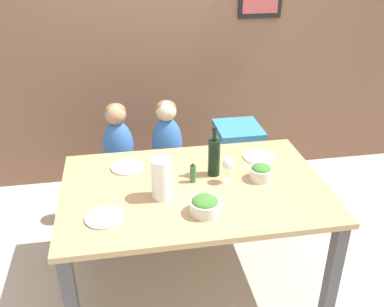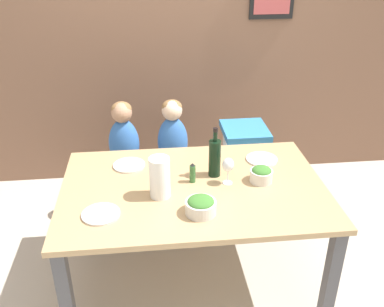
{
  "view_description": "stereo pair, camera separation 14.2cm",
  "coord_description": "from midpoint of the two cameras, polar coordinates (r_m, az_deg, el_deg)",
  "views": [
    {
      "loc": [
        -0.39,
        -2.16,
        2.1
      ],
      "look_at": [
        0.0,
        0.08,
        0.91
      ],
      "focal_mm": 40.0,
      "sensor_mm": 36.0,
      "label": 1
    },
    {
      "loc": [
        -0.25,
        -2.18,
        2.1
      ],
      "look_at": [
        0.0,
        0.08,
        0.91
      ],
      "focal_mm": 40.0,
      "sensor_mm": 36.0,
      "label": 2
    }
  ],
  "objects": [
    {
      "name": "dinner_plate_front_left",
      "position": [
        2.37,
        -10.38,
        -7.98
      ],
      "size": [
        0.21,
        0.21,
        0.01
      ],
      "color": "silver",
      "rests_on": "dining_table"
    },
    {
      "name": "person_child_center",
      "position": [
        3.27,
        -1.37,
        2.71
      ],
      "size": [
        0.23,
        0.18,
        0.54
      ],
      "color": "#3366B2",
      "rests_on": "chair_far_center"
    },
    {
      "name": "dinner_plate_back_right",
      "position": [
        2.91,
        10.67,
        -0.76
      ],
      "size": [
        0.21,
        0.21,
        0.01
      ],
      "color": "silver",
      "rests_on": "dining_table"
    },
    {
      "name": "condiment_bottle_hot_sauce",
      "position": [
        2.59,
        1.65,
        -2.62
      ],
      "size": [
        0.04,
        0.04,
        0.13
      ],
      "color": "#336633",
      "rests_on": "dining_table"
    },
    {
      "name": "wine_glass_near",
      "position": [
        2.56,
        6.43,
        -1.61
      ],
      "size": [
        0.07,
        0.07,
        0.17
      ],
      "color": "white",
      "rests_on": "dining_table"
    },
    {
      "name": "chair_far_left",
      "position": [
        3.42,
        -7.53,
        -2.75
      ],
      "size": [
        0.41,
        0.44,
        0.44
      ],
      "color": "silver",
      "rests_on": "ground_plane"
    },
    {
      "name": "salad_bowl_large",
      "position": [
        2.33,
        2.94,
        -6.96
      ],
      "size": [
        0.17,
        0.17,
        0.1
      ],
      "color": "silver",
      "rests_on": "dining_table"
    },
    {
      "name": "ground_plane",
      "position": [
        3.03,
        1.56,
        -16.06
      ],
      "size": [
        14.0,
        14.0,
        0.0
      ],
      "primitive_type": "plane",
      "color": "#BCB2A3"
    },
    {
      "name": "wall_back",
      "position": [
        3.72,
        -1.26,
        16.11
      ],
      "size": [
        10.0,
        0.09,
        2.7
      ],
      "color": "brown",
      "rests_on": "ground_plane"
    },
    {
      "name": "dinner_plate_back_left",
      "position": [
        2.81,
        -6.96,
        -1.58
      ],
      "size": [
        0.21,
        0.21,
        0.01
      ],
      "color": "silver",
      "rests_on": "dining_table"
    },
    {
      "name": "salad_bowl_small",
      "position": [
        2.65,
        10.75,
        -2.74
      ],
      "size": [
        0.14,
        0.14,
        0.1
      ],
      "color": "silver",
      "rests_on": "dining_table"
    },
    {
      "name": "person_child_left",
      "position": [
        3.27,
        -7.89,
        2.38
      ],
      "size": [
        0.23,
        0.18,
        0.54
      ],
      "color": "#3366B2",
      "rests_on": "chair_far_left"
    },
    {
      "name": "dining_table",
      "position": [
        2.63,
        1.74,
        -5.95
      ],
      "size": [
        1.59,
        1.04,
        0.73
      ],
      "color": "tan",
      "rests_on": "ground_plane"
    },
    {
      "name": "paper_towel_roll",
      "position": [
        2.43,
        -2.65,
        -3.24
      ],
      "size": [
        0.12,
        0.12,
        0.25
      ],
      "color": "white",
      "rests_on": "dining_table"
    },
    {
      "name": "chair_right_highchair",
      "position": [
        3.42,
        8.13,
        1.04
      ],
      "size": [
        0.35,
        0.37,
        0.73
      ],
      "color": "silver",
      "rests_on": "ground_plane"
    },
    {
      "name": "chair_far_center",
      "position": [
        3.43,
        -1.31,
        -2.43
      ],
      "size": [
        0.41,
        0.44,
        0.44
      ],
      "color": "silver",
      "rests_on": "ground_plane"
    },
    {
      "name": "wine_bottle",
      "position": [
        2.64,
        4.58,
        -0.5
      ],
      "size": [
        0.08,
        0.08,
        0.32
      ],
      "color": "black",
      "rests_on": "dining_table"
    }
  ]
}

